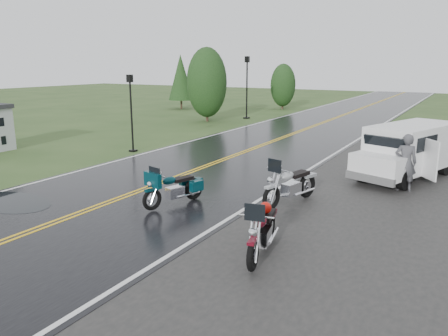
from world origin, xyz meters
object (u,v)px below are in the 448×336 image
van_white (364,154)px  motorcycle_red (253,242)px  motorcycle_teal (152,191)px  lamp_post_near_left (131,113)px  lamp_post_far_left (247,88)px  motorcycle_silver (272,188)px  person_at_van (405,163)px

van_white → motorcycle_red: bearing=-72.6°
motorcycle_teal → lamp_post_near_left: bearing=150.5°
van_white → motorcycle_teal: bearing=-105.4°
van_white → lamp_post_near_left: (-10.66, 0.14, 0.82)m
lamp_post_near_left → lamp_post_far_left: 14.13m
motorcycle_silver → motorcycle_red: bearing=-57.1°
lamp_post_near_left → van_white: bearing=-0.8°
motorcycle_silver → van_white: van_white is taller
motorcycle_teal → motorcycle_red: bearing=-9.3°
motorcycle_teal → person_at_van: person_at_van is taller
motorcycle_teal → motorcycle_silver: motorcycle_silver is taller
person_at_van → motorcycle_silver: bearing=44.0°
motorcycle_red → lamp_post_far_left: size_ratio=0.49×
motorcycle_red → motorcycle_silver: size_ratio=0.94×
lamp_post_far_left → motorcycle_teal: bearing=-69.9°
lamp_post_far_left → van_white: bearing=-50.3°
motorcycle_teal → lamp_post_near_left: (-6.33, 6.39, 1.19)m
lamp_post_near_left → person_at_van: bearing=-3.2°
van_white → person_at_van: (1.44, -0.54, -0.06)m
motorcycle_teal → van_white: van_white is taller
motorcycle_red → lamp_post_near_left: 13.33m
person_at_van → motorcycle_red: bearing=66.8°
motorcycle_red → van_white: van_white is taller
motorcycle_red → person_at_van: 7.80m
motorcycle_red → lamp_post_near_left: bearing=129.0°
motorcycle_teal → person_at_van: 8.13m
motorcycle_silver → lamp_post_near_left: size_ratio=0.67×
motorcycle_teal → van_white: 7.62m
motorcycle_silver → person_at_van: size_ratio=1.29×
person_at_van → lamp_post_near_left: bearing=-13.7°
motorcycle_red → van_white: size_ratio=0.45×
motorcycle_red → person_at_van: size_ratio=1.21×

